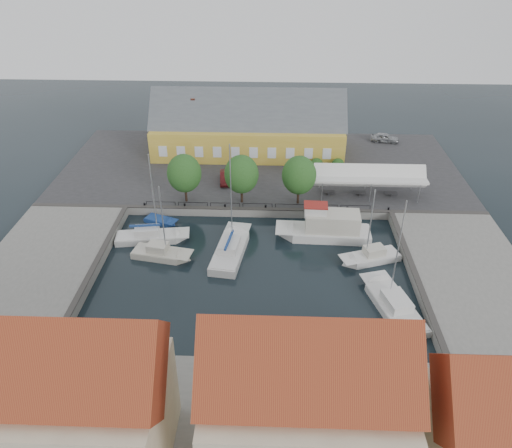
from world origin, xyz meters
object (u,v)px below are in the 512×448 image
(warehouse, at_px, (244,129))
(east_boat_c, at_px, (393,306))
(launch_nw, at_px, (161,222))
(launch_sw, at_px, (99,338))
(tent_canopy, at_px, (369,176))
(car_silver, at_px, (385,138))
(west_boat_b, at_px, (161,255))
(east_boat_b, at_px, (371,258))
(trawler, at_px, (327,229))
(car_red, at_px, (226,177))
(center_sailboat, at_px, (231,251))
(west_boat_a, at_px, (151,238))

(warehouse, bearing_deg, east_boat_c, -65.22)
(east_boat_c, bearing_deg, warehouse, 114.78)
(east_boat_c, height_order, launch_nw, east_boat_c)
(launch_sw, bearing_deg, tent_canopy, 43.64)
(warehouse, distance_m, launch_sw, 41.30)
(tent_canopy, distance_m, car_silver, 19.09)
(car_silver, xyz_separation_m, west_boat_b, (-29.64, -31.44, -1.47))
(east_boat_b, bearing_deg, trawler, 134.59)
(east_boat_c, bearing_deg, launch_sw, -169.30)
(car_red, xyz_separation_m, east_boat_b, (17.10, -16.16, -1.42))
(car_red, bearing_deg, west_boat_b, -114.30)
(center_sailboat, relative_size, launch_sw, 2.52)
(east_boat_b, bearing_deg, tent_canopy, 83.68)
(car_red, xyz_separation_m, center_sailboat, (1.91, -15.46, -1.32))
(trawler, bearing_deg, car_red, 137.36)
(west_boat_b, bearing_deg, east_boat_c, -17.81)
(east_boat_c, relative_size, launch_nw, 2.73)
(car_red, height_order, east_boat_b, east_boat_b)
(east_boat_c, distance_m, launch_sw, 27.00)
(warehouse, distance_m, launch_nw, 22.33)
(warehouse, xyz_separation_m, launch_sw, (-10.51, -39.71, -4.34))
(car_silver, height_order, west_boat_a, west_boat_a)
(launch_sw, bearing_deg, east_boat_b, 26.47)
(east_boat_c, bearing_deg, car_red, 126.90)
(car_silver, height_order, center_sailboat, center_sailboat)
(tent_canopy, distance_m, west_boat_b, 27.77)
(center_sailboat, height_order, west_boat_b, center_sailboat)
(west_boat_b, distance_m, launch_nw, 7.34)
(car_red, distance_m, launch_sw, 30.22)
(car_silver, xyz_separation_m, center_sailboat, (-22.12, -30.54, -1.37))
(tent_canopy, relative_size, center_sailboat, 1.07)
(tent_canopy, bearing_deg, trawler, -124.23)
(car_red, bearing_deg, east_boat_b, -48.76)
(car_silver, xyz_separation_m, west_boat_a, (-31.47, -28.14, -1.46))
(center_sailboat, bearing_deg, warehouse, 89.91)
(launch_sw, bearing_deg, launch_nw, 85.80)
(car_red, height_order, west_boat_a, west_boat_a)
(warehouse, height_order, center_sailboat, center_sailboat)
(car_red, relative_size, trawler, 0.37)
(east_boat_c, bearing_deg, tent_canopy, 88.40)
(center_sailboat, bearing_deg, launch_nw, 145.16)
(tent_canopy, xyz_separation_m, car_red, (-18.55, 3.09, -2.00))
(warehouse, bearing_deg, trawler, -64.43)
(warehouse, height_order, west_boat_a, west_boat_a)
(west_boat_a, relative_size, west_boat_b, 1.21)
(west_boat_a, height_order, launch_sw, west_boat_a)
(tent_canopy, relative_size, west_boat_a, 1.25)
(car_red, xyz_separation_m, east_boat_c, (17.97, -23.93, -1.42))
(car_silver, distance_m, car_red, 28.38)
(warehouse, height_order, trawler, warehouse)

